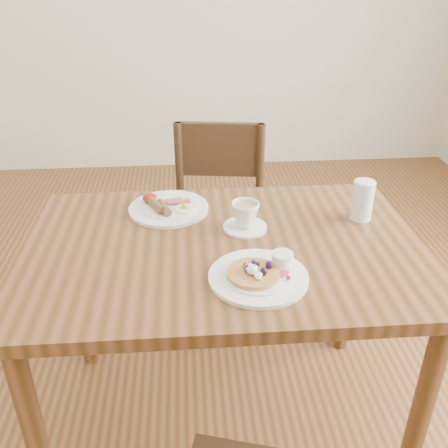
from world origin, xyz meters
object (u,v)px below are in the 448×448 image
object	(u,v)px
dining_table	(224,271)
teacup_saucer	(245,217)
chair_far	(218,218)
breakfast_plate	(167,207)
water_glass	(362,200)
pancake_plate	(260,274)

from	to	relation	value
dining_table	teacup_saucer	world-z (taller)	teacup_saucer
teacup_saucer	dining_table	bearing A→B (deg)	-128.56
chair_far	teacup_saucer	bearing A→B (deg)	102.76
chair_far	breakfast_plate	distance (m)	0.53
dining_table	breakfast_plate	distance (m)	0.32
dining_table	water_glass	xyz separation A→B (m)	(0.46, 0.13, 0.17)
dining_table	teacup_saucer	xyz separation A→B (m)	(0.07, 0.09, 0.14)
teacup_saucer	water_glass	world-z (taller)	water_glass
chair_far	water_glass	xyz separation A→B (m)	(0.44, -0.52, 0.32)
chair_far	water_glass	distance (m)	0.75
breakfast_plate	chair_far	bearing A→B (deg)	64.17
chair_far	breakfast_plate	size ratio (longest dim) A/B	3.26
breakfast_plate	water_glass	distance (m)	0.65
water_glass	chair_far	bearing A→B (deg)	129.95
pancake_plate	water_glass	bearing A→B (deg)	39.59
teacup_saucer	water_glass	bearing A→B (deg)	5.24
breakfast_plate	water_glass	world-z (taller)	water_glass
chair_far	breakfast_plate	world-z (taller)	chair_far
dining_table	breakfast_plate	size ratio (longest dim) A/B	4.44
teacup_saucer	water_glass	xyz separation A→B (m)	(0.39, 0.04, 0.02)
dining_table	water_glass	bearing A→B (deg)	15.62
dining_table	teacup_saucer	bearing A→B (deg)	51.44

